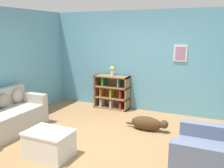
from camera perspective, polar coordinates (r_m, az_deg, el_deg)
name	(u,v)px	position (r m, az deg, el deg)	size (l,w,h in m)	color
ground_plane	(103,141)	(4.92, -1.99, -12.96)	(14.00, 14.00, 0.00)	#997047
wall_back	(141,61)	(6.59, 6.73, 5.18)	(5.60, 0.13, 2.60)	#609EB7
wall_left	(0,67)	(6.09, -24.13, 3.67)	(0.13, 5.00, 2.60)	#609EB7
couch	(2,118)	(5.63, -23.77, -7.05)	(0.83, 1.76, 0.86)	#ADA89E
bookshelf	(112,92)	(6.80, 0.06, -1.90)	(0.95, 0.35, 0.90)	olive
recliner_chair	(215,154)	(4.02, 22.45, -14.58)	(0.98, 1.03, 1.01)	slate
coffee_table	(49,143)	(4.41, -14.15, -12.94)	(0.76, 0.56, 0.45)	silver
dog	(148,123)	(5.42, 8.18, -8.90)	(0.95, 0.27, 0.30)	#472D19
vase	(112,70)	(6.66, 0.06, 3.11)	(0.12, 0.12, 0.26)	silver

